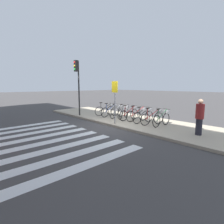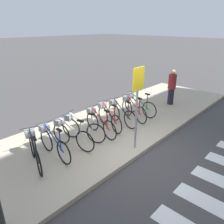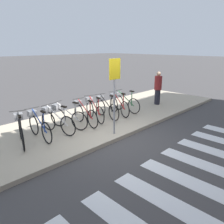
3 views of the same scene
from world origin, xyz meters
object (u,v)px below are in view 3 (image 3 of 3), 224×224
Objects in this scene: parked_bicycle_5 at (94,109)px; parked_bicycle_7 at (118,104)px; parked_bicycle_2 at (55,120)px; parked_bicycle_8 at (124,101)px; parked_bicycle_6 at (106,107)px; parked_bicycle_4 at (84,113)px; parked_bicycle_0 at (21,129)px; sign_post at (115,84)px; parked_bicycle_3 at (66,116)px; parked_bicycle_1 at (38,125)px; pedestrian at (158,88)px.

parked_bicycle_5 is 1.17m from parked_bicycle_7.
parked_bicycle_5 is at bearing 3.25° from parked_bicycle_2.
parked_bicycle_2 is 0.99× the size of parked_bicycle_8.
parked_bicycle_5 and parked_bicycle_6 have the same top height.
parked_bicycle_6 is (2.19, -0.00, 0.00)m from parked_bicycle_2.
parked_bicycle_4 is 0.56m from parked_bicycle_5.
sign_post reaches higher than parked_bicycle_0.
parked_bicycle_3 and parked_bicycle_4 have the same top height.
parked_bicycle_1 and parked_bicycle_7 have the same top height.
parked_bicycle_4 is 4.19m from pedestrian.
parked_bicycle_3 is (1.59, 0.12, 0.00)m from parked_bicycle_0.
parked_bicycle_3 and parked_bicycle_6 have the same top height.
parked_bicycle_2 is at bearing 0.40° from parked_bicycle_0.
sign_post reaches higher than parked_bicycle_7.
parked_bicycle_3 is 0.97× the size of parked_bicycle_6.
pedestrian is at bearing -5.66° from parked_bicycle_6.
parked_bicycle_0 is at bearing -177.90° from parked_bicycle_5.
parked_bicycle_6 is at bearing -10.64° from parked_bicycle_5.
parked_bicycle_7 is at bearing 40.29° from sign_post.
parked_bicycle_0 and parked_bicycle_2 have the same top height.
parked_bicycle_0 is 3.96m from parked_bicycle_7.
parked_bicycle_7 is 0.96× the size of parked_bicycle_8.
parked_bicycle_8 is at bearing 169.87° from pedestrian.
sign_post is (-0.96, -1.41, 1.16)m from parked_bicycle_6.
parked_bicycle_4 is (0.66, -0.13, 0.00)m from parked_bicycle_3.
parked_bicycle_3 is at bearing 13.23° from parked_bicycle_2.
parked_bicycle_1 is 5.91m from pedestrian.
parked_bicycle_4 is 1.01× the size of parked_bicycle_6.
parked_bicycle_8 is (1.13, 0.04, 0.00)m from parked_bicycle_6.
parked_bicycle_7 is (2.83, -0.05, 0.00)m from parked_bicycle_2.
sign_post is at bearing -139.71° from parked_bicycle_7.
parked_bicycle_1 is at bearing -177.19° from parked_bicycle_2.
sign_post reaches higher than parked_bicycle_2.
sign_post reaches higher than parked_bicycle_1.
pedestrian is at bearing -4.98° from parked_bicycle_3.
parked_bicycle_8 is at bearing 0.73° from parked_bicycle_2.
parked_bicycle_6 is 0.65× the size of sign_post.
parked_bicycle_4 is at bearing 94.31° from sign_post.
parked_bicycle_0 is 0.99× the size of parked_bicycle_5.
parked_bicycle_2 is (0.60, 0.03, 0.00)m from parked_bicycle_1.
parked_bicycle_1 and parked_bicycle_4 have the same top height.
parked_bicycle_7 and parked_bicycle_8 have the same top height.
parked_bicycle_8 is (1.64, -0.05, 0.00)m from parked_bicycle_5.
parked_bicycle_2 and parked_bicycle_3 have the same top height.
parked_bicycle_4 is 1.00× the size of parked_bicycle_8.
parked_bicycle_1 is (0.52, -0.02, 0.00)m from parked_bicycle_0.
parked_bicycle_3 is 0.96× the size of parked_bicycle_4.
parked_bicycle_7 is 2.50m from pedestrian.
sign_post reaches higher than parked_bicycle_5.
parked_bicycle_1 is 1.03× the size of parked_bicycle_5.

